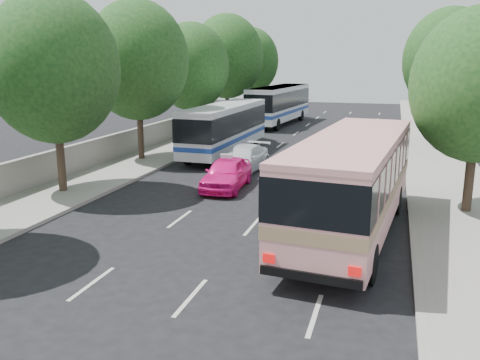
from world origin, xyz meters
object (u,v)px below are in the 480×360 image
at_px(white_pickup, 242,159).
at_px(tour_coach_front, 225,125).
at_px(pink_bus, 353,175).
at_px(tour_coach_rear, 279,102).
at_px(pink_taxi, 227,173).

height_order(white_pickup, tour_coach_front, tour_coach_front).
relative_size(pink_bus, tour_coach_rear, 0.93).
xyz_separation_m(pink_taxi, tour_coach_front, (-2.85, 8.37, 1.17)).
height_order(white_pickup, tour_coach_rear, tour_coach_rear).
distance_m(tour_coach_front, tour_coach_rear, 15.92).
distance_m(pink_bus, white_pickup, 11.06).
bearing_deg(white_pickup, tour_coach_front, 123.48).
relative_size(pink_bus, pink_taxi, 2.56).
bearing_deg(white_pickup, pink_taxi, -80.02).
bearing_deg(pink_taxi, tour_coach_front, 105.88).
bearing_deg(tour_coach_front, white_pickup, -59.89).
xyz_separation_m(pink_taxi, white_pickup, (-0.35, 3.80, -0.04)).
xyz_separation_m(pink_bus, tour_coach_front, (-9.00, 13.39, -0.25)).
bearing_deg(tour_coach_front, pink_taxi, -69.81).
relative_size(pink_bus, tour_coach_front, 1.04).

